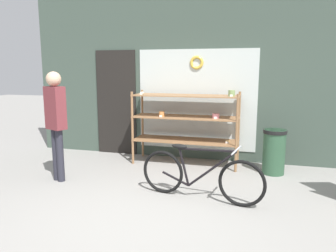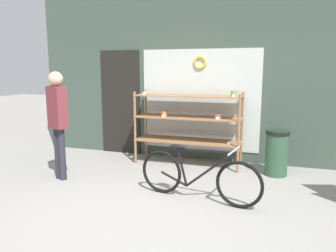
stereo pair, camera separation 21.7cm
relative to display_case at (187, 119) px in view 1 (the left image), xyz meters
The scene contains 6 objects.
ground_plane 2.39m from the display_case, 92.53° to the right, with size 30.00×30.00×0.00m, color gray.
storefront_facade 1.15m from the display_case, 106.45° to the left, with size 6.32×0.13×3.90m.
display_case is the anchor object (origin of this frame).
bicycle 1.76m from the display_case, 71.88° to the right, with size 1.71×0.48×0.75m.
pedestrian 2.26m from the display_case, 140.42° to the right, with size 0.36×0.29×1.70m.
trash_bin 1.60m from the display_case, ahead, with size 0.38×0.38×0.75m.
Camera 1 is at (1.32, -3.52, 1.74)m, focal length 35.00 mm.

